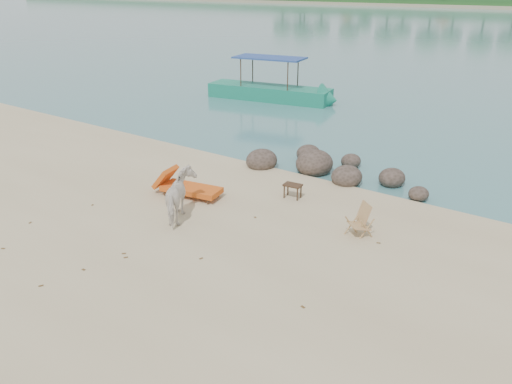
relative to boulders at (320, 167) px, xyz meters
The scene contains 7 objects.
boulders is the anchor object (origin of this frame).
cow 5.60m from the boulders, 103.27° to the right, with size 0.71×1.56×1.32m, color silver.
side_table 2.53m from the boulders, 80.33° to the right, with size 0.53×0.34×0.43m, color #302113, non-canonical shape.
lounge_chair 4.64m from the boulders, 117.14° to the right, with size 2.25×0.79×0.68m, color orange, non-canonical shape.
deck_chair 4.69m from the boulders, 49.74° to the right, with size 0.51×0.56×0.80m, color tan, non-canonical shape.
boat_near 11.68m from the boulders, 132.30° to the left, with size 7.65×1.72×3.70m, color #16795E, non-canonical shape.
dead_leaves 7.28m from the boulders, 96.38° to the right, with size 8.46×6.23×0.00m.
Camera 1 is at (7.55, -7.60, 5.96)m, focal length 35.00 mm.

